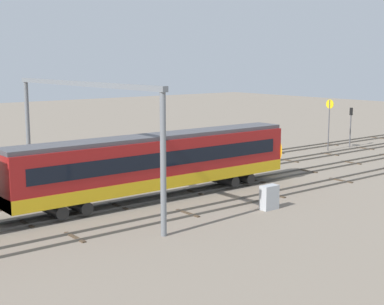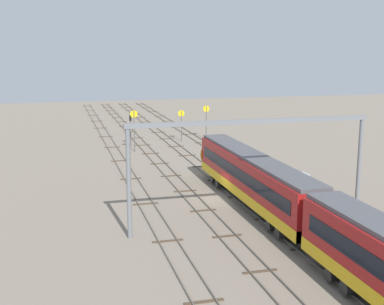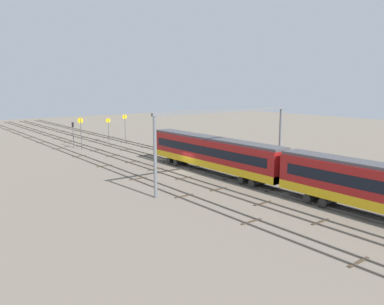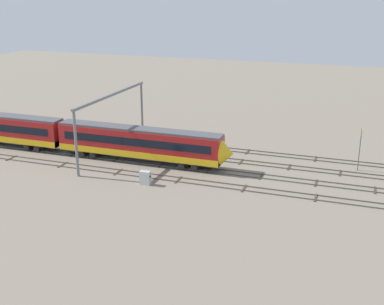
{
  "view_description": "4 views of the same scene",
  "coord_description": "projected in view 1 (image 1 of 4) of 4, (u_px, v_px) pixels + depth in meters",
  "views": [
    {
      "loc": [
        -27.67,
        -36.64,
        10.43
      ],
      "look_at": [
        2.72,
        1.17,
        2.51
      ],
      "focal_mm": 52.76,
      "sensor_mm": 36.0,
      "label": 1
    },
    {
      "loc": [
        -46.04,
        14.74,
        14.36
      ],
      "look_at": [
        5.51,
        1.07,
        3.64
      ],
      "focal_mm": 47.66,
      "sensor_mm": 36.0,
      "label": 2
    },
    {
      "loc": [
        -42.36,
        30.85,
        11.81
      ],
      "look_at": [
        -0.37,
        -1.3,
        2.58
      ],
      "focal_mm": 36.24,
      "sensor_mm": 36.0,
      "label": 3
    },
    {
      "loc": [
        25.73,
        -62.55,
        23.35
      ],
      "look_at": [
        4.15,
        -1.44,
        1.94
      ],
      "focal_mm": 46.81,
      "sensor_mm": 36.0,
      "label": 4
    }
  ],
  "objects": [
    {
      "name": "relay_cabinet",
      "position": [
        269.0,
        197.0,
        39.87
      ],
      "size": [
        1.36,
        0.71,
        1.74
      ],
      "color": "#B2B7BC",
      "rests_on": "ground"
    },
    {
      "name": "speed_sign_near_foreground",
      "position": [
        329.0,
        117.0,
        65.53
      ],
      "size": [
        0.14,
        1.05,
        5.98
      ],
      "color": "#4C4C51",
      "rests_on": "ground"
    },
    {
      "name": "track_second_far",
      "position": [
        129.0,
        173.0,
        52.42
      ],
      "size": [
        188.79,
        2.4,
        0.16
      ],
      "color": "#59544C",
      "rests_on": "ground"
    },
    {
      "name": "track_middle",
      "position": [
        159.0,
        182.0,
        48.78
      ],
      "size": [
        188.79,
        2.4,
        0.16
      ],
      "color": "#59544C",
      "rests_on": "ground"
    },
    {
      "name": "ground_plane",
      "position": [
        175.0,
        187.0,
        46.97
      ],
      "size": [
        204.79,
        204.79,
        0.0
      ],
      "primitive_type": "plane",
      "color": "gray"
    },
    {
      "name": "signal_light_trackside_approach",
      "position": [
        351.0,
        122.0,
        68.17
      ],
      "size": [
        0.31,
        0.32,
        4.82
      ],
      "color": "#4C4C51",
      "rests_on": "ground"
    },
    {
      "name": "track_with_train",
      "position": [
        193.0,
        191.0,
        45.14
      ],
      "size": [
        188.79,
        2.4,
        0.16
      ],
      "color": "#59544C",
      "rests_on": "ground"
    },
    {
      "name": "track_near_foreground",
      "position": [
        233.0,
        203.0,
        41.51
      ],
      "size": [
        188.79,
        2.4,
        0.16
      ],
      "color": "#59544C",
      "rests_on": "ground"
    },
    {
      "name": "overhead_gantry",
      "position": [
        82.0,
        111.0,
        40.49
      ],
      "size": [
        0.4,
        20.46,
        8.99
      ],
      "color": "slate",
      "rests_on": "ground"
    }
  ]
}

